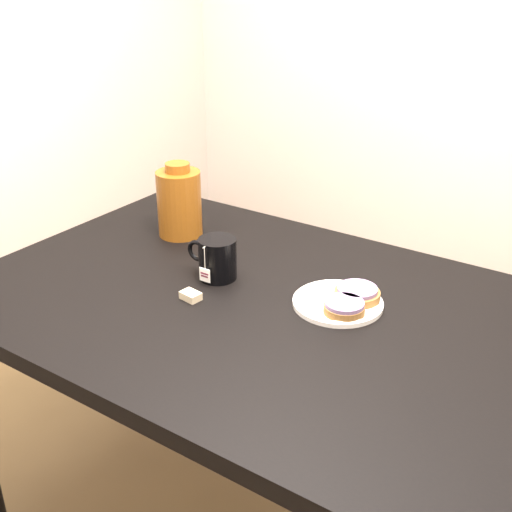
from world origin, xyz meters
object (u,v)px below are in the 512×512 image
table (267,334)px  bagel_front (344,307)px  bagel_package (179,202)px  teabag_pouch (191,296)px  plate (338,302)px  mug (217,258)px  bagel_back (357,293)px

table → bagel_front: bagel_front is taller
table → bagel_package: size_ratio=6.80×
table → teabag_pouch: 0.20m
table → plate: 0.18m
mug → teabag_pouch: bearing=-83.3°
teabag_pouch → bagel_front: bearing=20.9°
bagel_package → bagel_front: bearing=-14.5°
mug → teabag_pouch: mug is taller
plate → bagel_back: size_ratio=1.83×
table → bagel_front: size_ratio=11.20×
mug → bagel_package: bearing=146.9°
bagel_front → bagel_package: (-0.58, 0.15, 0.07)m
bagel_front → bagel_package: bearing=165.5°
mug → bagel_package: (-0.24, 0.15, 0.04)m
plate → mug: mug is taller
bagel_package → teabag_pouch: bearing=-46.6°
bagel_back → bagel_package: size_ratio=0.54×
bagel_front → bagel_package: 0.61m
table → plate: size_ratio=6.94×
bagel_front → teabag_pouch: bearing=-159.1°
bagel_back → mug: bearing=-167.1°
plate → bagel_front: bearing=-48.4°
bagel_front → table: bearing=-167.4°
bagel_front → teabag_pouch: size_ratio=2.78×
table → bagel_front: 0.21m
plate → teabag_pouch: teabag_pouch is taller
plate → bagel_package: (-0.55, 0.11, 0.09)m
bagel_front → teabag_pouch: bagel_front is taller
plate → bagel_front: 0.05m
bagel_front → bagel_back: bearing=93.9°
bagel_front → mug: bearing=-179.4°
bagel_back → bagel_package: (-0.58, 0.08, 0.07)m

